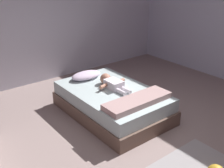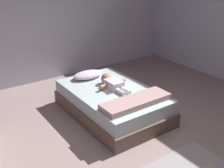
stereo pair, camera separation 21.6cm
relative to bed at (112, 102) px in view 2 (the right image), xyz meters
name	(u,v)px [view 2 (the right image)]	position (x,y,z in m)	size (l,w,h in m)	color
ground_plane	(142,146)	(-0.17, -0.96, -0.21)	(8.00, 8.00, 0.00)	gray
wall_behind_bed	(45,9)	(-0.17, 2.04, 1.22)	(8.00, 0.12, 2.85)	silver
bed	(112,102)	(0.00, 0.00, 0.00)	(1.17, 1.83, 0.42)	brown
pillow	(88,75)	(-0.06, 0.65, 0.28)	(0.54, 0.31, 0.12)	silver
baby	(112,83)	(0.06, 0.09, 0.29)	(0.50, 0.64, 0.18)	white
toothbrush	(122,83)	(0.30, 0.12, 0.22)	(0.09, 0.13, 0.02)	blue
blanket	(136,101)	(0.00, -0.59, 0.26)	(1.06, 0.34, 0.08)	#B18E8C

